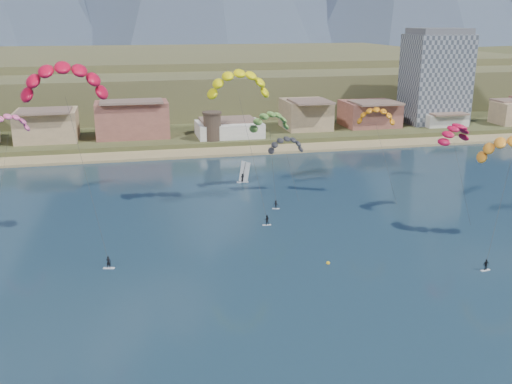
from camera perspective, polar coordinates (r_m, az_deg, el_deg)
ground at (r=71.71m, az=5.82°, el=-14.97°), size 2400.00×2400.00×0.00m
beach at (r=169.09m, az=-5.52°, el=3.85°), size 2200.00×12.00×0.90m
land at (r=619.16m, az=-11.07°, el=12.89°), size 2200.00×900.00×4.00m
foothills at (r=294.65m, az=-4.39°, el=11.07°), size 940.00×210.00×18.00m
town at (r=183.18m, az=-18.84°, el=6.50°), size 400.00×24.00×12.00m
apartment_tower at (r=214.32m, az=17.08°, el=10.67°), size 20.00×16.00×32.00m
watchtower at (r=176.30m, az=-4.29°, el=6.44°), size 5.82×5.82×8.60m
kitesurfer_red at (r=99.22m, az=-18.25°, el=10.77°), size 14.47×15.53×32.59m
kitesurfer_yellow at (r=115.20m, az=-1.69°, el=10.87°), size 12.78×14.86×29.52m
kitesurfer_green at (r=128.57m, az=1.36°, el=7.12°), size 10.32×16.81×20.55m
distant_kite_pink at (r=126.42m, az=-23.05°, el=6.43°), size 9.37×7.42×20.73m
distant_kite_dark at (r=127.42m, az=2.95°, el=4.89°), size 8.28×5.67×14.74m
distant_kite_orange at (r=126.74m, az=11.63°, el=7.53°), size 8.82×7.22×20.78m
distant_kite_red at (r=118.84m, az=18.80°, el=5.73°), size 9.21×7.56×19.61m
windsurfer at (r=138.20m, az=-1.24°, el=1.58°), size 2.81×3.06×4.90m
buoy at (r=94.17m, az=7.03°, el=-6.88°), size 0.60×0.60×0.60m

